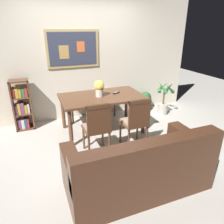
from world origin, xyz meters
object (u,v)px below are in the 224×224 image
dining_chair_near_left (97,125)px  tv_remote (116,93)px  potted_palm (164,101)px  potted_ivy (145,101)px  flower_vase (99,88)px  leather_couch (139,169)px  dining_chair_far_left (77,95)px  dining_table (102,100)px  dining_chair_far_right (104,92)px  bookshelf (22,106)px  dining_chair_near_right (136,119)px

dining_chair_near_left → tv_remote: bearing=51.6°
dining_chair_near_left → potted_palm: dining_chair_near_left is taller
potted_ivy → flower_vase: (-1.44, -0.72, 0.68)m
leather_couch → dining_chair_far_left: bearing=94.7°
leather_couch → tv_remote: 1.89m
potted_palm → flower_vase: size_ratio=2.70×
potted_palm → tv_remote: bearing=-169.7°
dining_chair_far_left → leather_couch: (0.21, -2.56, -0.22)m
dining_table → tv_remote: size_ratio=9.86×
dining_chair_far_right → tv_remote: size_ratio=5.71×
dining_table → potted_ivy: bearing=27.0°
potted_palm → flower_vase: (-1.68, -0.30, 0.58)m
bookshelf → potted_ivy: (2.85, 0.04, -0.26)m
dining_chair_far_left → flower_vase: (0.27, -0.82, 0.37)m
dining_table → potted_palm: size_ratio=1.90×
dining_chair_near_left → tv_remote: 1.10m
dining_chair_near_right → potted_palm: 1.74m
dining_chair_far_right → dining_chair_far_left: same height
flower_vase → potted_palm: bearing=10.0°
dining_chair_near_left → dining_chair_far_left: (0.04, 1.61, 0.00)m
dining_chair_far_right → potted_palm: dining_chair_far_right is taller
dining_chair_near_right → tv_remote: 0.90m
dining_table → dining_chair_far_left: bearing=111.3°
leather_couch → tv_remote: (0.42, 1.79, 0.43)m
dining_table → dining_chair_near_left: bearing=-113.9°
dining_chair_near_right → dining_table: bearing=110.9°
potted_ivy → dining_chair_near_left: bearing=-139.1°
dining_chair_near_right → dining_chair_far_left: bearing=111.1°
dining_table → dining_chair_near_left: dining_chair_near_left is taller
dining_chair_near_left → potted_palm: (1.98, 1.08, -0.21)m
dining_chair_near_right → flower_vase: bearing=114.1°
potted_ivy → potted_palm: 0.50m
dining_table → dining_chair_far_left: dining_chair_far_left is taller
dining_chair_near_left → potted_ivy: bearing=40.9°
dining_table → dining_chair_near_right: size_ratio=1.73×
potted_palm → tv_remote: 1.40m
potted_ivy → tv_remote: 1.36m
dining_table → dining_chair_far_right: size_ratio=1.73×
dining_table → dining_chair_near_right: dining_chair_near_right is taller
dining_chair_far_right → leather_couch: dining_chair_far_right is taller
potted_ivy → potted_palm: size_ratio=0.56×
dining_table → potted_ivy: 1.61m
tv_remote → dining_chair_near_right: bearing=-90.0°
dining_table → tv_remote: 0.33m
bookshelf → dining_chair_far_right: bearing=4.8°
dining_table → dining_chair_far_right: 0.89m
dining_chair_far_right → potted_ivy: 1.11m
leather_couch → potted_ivy: leather_couch is taller
dining_chair_far_right → leather_couch: size_ratio=0.51×
dining_chair_far_left → potted_palm: bearing=-15.1°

